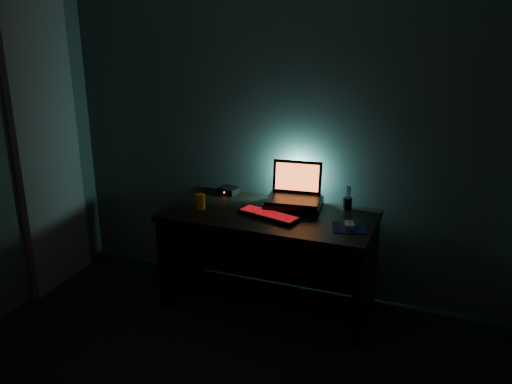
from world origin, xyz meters
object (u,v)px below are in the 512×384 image
at_px(mouse, 349,225).
at_px(juice_glass, 201,202).
at_px(keyboard, 269,215).
at_px(pen_cup, 348,204).
at_px(router, 229,190).
at_px(laptop, 295,190).

relative_size(mouse, juice_glass, 0.89).
xyz_separation_m(keyboard, juice_glass, (-0.51, -0.03, 0.04)).
distance_m(pen_cup, router, 0.94).
bearing_deg(juice_glass, laptop, 25.88).
xyz_separation_m(keyboard, mouse, (0.57, 0.00, 0.01)).
xyz_separation_m(laptop, juice_glass, (-0.62, -0.30, -0.06)).
relative_size(mouse, router, 0.61).
distance_m(pen_cup, juice_glass, 1.06).
xyz_separation_m(laptop, keyboard, (-0.11, -0.27, -0.11)).
bearing_deg(keyboard, juice_glass, -161.10).
bearing_deg(router, juice_glass, -87.06).
distance_m(laptop, juice_glass, 0.69).
distance_m(mouse, juice_glass, 1.08).
xyz_separation_m(pen_cup, juice_glass, (-0.99, -0.36, 0.01)).
xyz_separation_m(laptop, pen_cup, (0.38, 0.06, -0.07)).
bearing_deg(juice_glass, router, 81.50).
distance_m(keyboard, pen_cup, 0.59).
height_order(laptop, mouse, laptop).
bearing_deg(mouse, pen_cup, 88.61).
distance_m(laptop, pen_cup, 0.39).
distance_m(mouse, pen_cup, 0.34).
bearing_deg(pen_cup, keyboard, -145.83).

